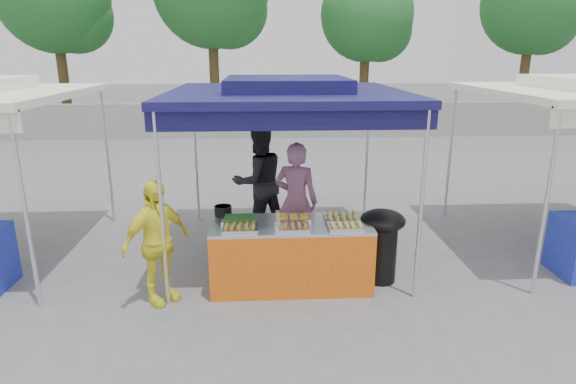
{
  "coord_description": "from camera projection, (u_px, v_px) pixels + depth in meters",
  "views": [
    {
      "loc": [
        -0.34,
        -5.74,
        2.91
      ],
      "look_at": [
        0.0,
        0.6,
        1.05
      ],
      "focal_mm": 30.0,
      "sensor_mm": 36.0,
      "label": 1
    }
  ],
  "objects": [
    {
      "name": "ground_plane",
      "position": [
        290.0,
        281.0,
        6.34
      ],
      "size": [
        80.0,
        80.0,
        0.0
      ],
      "primitive_type": "plane",
      "color": "slate"
    },
    {
      "name": "back_wall",
      "position": [
        272.0,
        120.0,
        16.71
      ],
      "size": [
        40.0,
        0.25,
        1.2
      ],
      "primitive_type": "cube",
      "color": "gray",
      "rests_on": "ground_plane"
    },
    {
      "name": "main_canopy",
      "position": [
        287.0,
        92.0,
        6.6
      ],
      "size": [
        3.2,
        3.2,
        2.57
      ],
      "color": "silver",
      "rests_on": "ground_plane"
    },
    {
      "name": "tree_0",
      "position": [
        59.0,
        2.0,
        17.1
      ],
      "size": [
        3.91,
        3.91,
        6.72
      ],
      "color": "#47381B",
      "rests_on": "ground_plane"
    },
    {
      "name": "tree_2",
      "position": [
        370.0,
        19.0,
        18.11
      ],
      "size": [
        3.53,
        3.47,
        5.96
      ],
      "color": "#47381B",
      "rests_on": "ground_plane"
    },
    {
      "name": "tree_3",
      "position": [
        536.0,
        7.0,
        18.24
      ],
      "size": [
        3.84,
        3.84,
        6.59
      ],
      "color": "#47381B",
      "rests_on": "ground_plane"
    },
    {
      "name": "vendor_table",
      "position": [
        291.0,
        254.0,
        6.12
      ],
      "size": [
        2.0,
        0.8,
        0.85
      ],
      "color": "#D55A13",
      "rests_on": "ground_plane"
    },
    {
      "name": "food_tray_fl",
      "position": [
        240.0,
        228.0,
        5.73
      ],
      "size": [
        0.42,
        0.3,
        0.07
      ],
      "color": "silver",
      "rests_on": "vendor_table"
    },
    {
      "name": "food_tray_fm",
      "position": [
        292.0,
        227.0,
        5.76
      ],
      "size": [
        0.42,
        0.3,
        0.07
      ],
      "color": "silver",
      "rests_on": "vendor_table"
    },
    {
      "name": "food_tray_fr",
      "position": [
        345.0,
        226.0,
        5.8
      ],
      "size": [
        0.42,
        0.3,
        0.07
      ],
      "color": "silver",
      "rests_on": "vendor_table"
    },
    {
      "name": "food_tray_bl",
      "position": [
        239.0,
        220.0,
        6.02
      ],
      "size": [
        0.42,
        0.3,
        0.07
      ],
      "color": "silver",
      "rests_on": "vendor_table"
    },
    {
      "name": "food_tray_bm",
      "position": [
        294.0,
        218.0,
        6.09
      ],
      "size": [
        0.42,
        0.3,
        0.07
      ],
      "color": "silver",
      "rests_on": "vendor_table"
    },
    {
      "name": "food_tray_br",
      "position": [
        341.0,
        217.0,
        6.13
      ],
      "size": [
        0.42,
        0.3,
        0.07
      ],
      "color": "silver",
      "rests_on": "vendor_table"
    },
    {
      "name": "cooking_pot",
      "position": [
        223.0,
        211.0,
        6.26
      ],
      "size": [
        0.22,
        0.22,
        0.13
      ],
      "primitive_type": "cylinder",
      "color": "black",
      "rests_on": "vendor_table"
    },
    {
      "name": "skewer_cup",
      "position": [
        278.0,
        229.0,
        5.68
      ],
      "size": [
        0.07,
        0.07,
        0.09
      ],
      "primitive_type": "cylinder",
      "color": "silver",
      "rests_on": "vendor_table"
    },
    {
      "name": "wok_burner",
      "position": [
        382.0,
        239.0,
        6.21
      ],
      "size": [
        0.58,
        0.58,
        0.98
      ],
      "rotation": [
        0.0,
        0.0,
        -0.05
      ],
      "color": "black",
      "rests_on": "ground_plane"
    },
    {
      "name": "crate_left",
      "position": [
        253.0,
        255.0,
        6.79
      ],
      "size": [
        0.5,
        0.35,
        0.3
      ],
      "primitive_type": "cube",
      "color": "#1625B2",
      "rests_on": "ground_plane"
    },
    {
      "name": "crate_right",
      "position": [
        304.0,
        251.0,
        6.93
      ],
      "size": [
        0.48,
        0.34,
        0.29
      ],
      "primitive_type": "cube",
      "color": "#1625B2",
      "rests_on": "ground_plane"
    },
    {
      "name": "crate_stacked",
      "position": [
        304.0,
        232.0,
        6.85
      ],
      "size": [
        0.47,
        0.33,
        0.28
      ],
      "primitive_type": "cube",
      "color": "#1625B2",
      "rests_on": "crate_right"
    },
    {
      "name": "vendor_woman",
      "position": [
        296.0,
        201.0,
        6.87
      ],
      "size": [
        0.72,
        0.59,
        1.71
      ],
      "primitive_type": "imported",
      "rotation": [
        0.0,
        0.0,
        2.82
      ],
      "color": "#976083",
      "rests_on": "ground_plane"
    },
    {
      "name": "helper_man",
      "position": [
        259.0,
        181.0,
        7.68
      ],
      "size": [
        1.1,
        1.0,
        1.82
      ],
      "primitive_type": "imported",
      "rotation": [
        0.0,
        0.0,
        3.58
      ],
      "color": "black",
      "rests_on": "ground_plane"
    },
    {
      "name": "customer_person",
      "position": [
        157.0,
        243.0,
        5.63
      ],
      "size": [
        0.89,
        0.89,
        1.52
      ],
      "primitive_type": "imported",
      "rotation": [
        0.0,
        0.0,
        0.79
      ],
      "color": "#F7F237",
      "rests_on": "ground_plane"
    }
  ]
}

